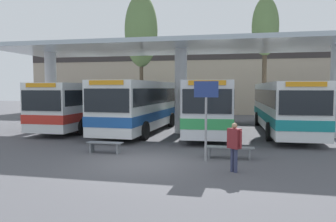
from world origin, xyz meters
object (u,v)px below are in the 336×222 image
Objects in this scene: waiting_bench_near_pillar at (105,145)px; transit_bus_center_bay at (141,104)px; poplar_tree_behind_left at (141,31)px; transit_bus_far_right_bay at (283,105)px; transit_bus_left_bay at (88,103)px; parked_car_street at (308,107)px; info_sign_platform at (206,104)px; transit_bus_right_bay at (212,104)px; waiting_bench_mid_platform at (229,150)px; poplar_tree_behind_right at (265,29)px; pedestrian_waiting at (234,142)px.

transit_bus_center_bay is at bearing 93.80° from waiting_bench_near_pillar.
transit_bus_far_right_bay is at bearing -27.17° from poplar_tree_behind_left.
parked_car_street is (16.19, 10.25, -0.66)m from transit_bus_left_bay.
waiting_bench_near_pillar is (0.46, -6.87, -1.42)m from transit_bus_center_bay.
info_sign_platform is (4.31, -0.64, 1.80)m from waiting_bench_near_pillar.
waiting_bench_near_pillar is at bearing -124.97° from parked_car_street.
transit_bus_left_bay reaches higher than info_sign_platform.
transit_bus_right_bay is 8.11× the size of waiting_bench_near_pillar.
transit_bus_left_bay is at bearing 140.56° from waiting_bench_mid_platform.
parked_car_street is at bearing 49.50° from poplar_tree_behind_right.
transit_bus_right_bay reaches higher than transit_bus_far_right_bay.
waiting_bench_mid_platform is 15.29m from poplar_tree_behind_right.
poplar_tree_behind_right reaches higher than transit_bus_left_bay.
transit_bus_center_bay reaches higher than waiting_bench_near_pillar.
info_sign_platform is at bearing 124.40° from transit_bus_center_bay.
waiting_bench_near_pillar is 0.50× the size of info_sign_platform.
transit_bus_far_right_bay is 11.00m from pedestrian_waiting.
poplar_tree_behind_left is at bearing 118.93° from waiting_bench_mid_platform.
transit_bus_far_right_bay reaches higher than waiting_bench_mid_platform.
poplar_tree_behind_left is at bearing 115.21° from info_sign_platform.
transit_bus_center_bay is 9.50m from poplar_tree_behind_left.
transit_bus_left_bay is at bearing -2.38° from transit_bus_right_bay.
transit_bus_center_bay is 6.93× the size of waiting_bench_near_pillar.
transit_bus_right_bay is 1.15× the size of poplar_tree_behind_left.
transit_bus_center_bay is (4.17, -1.19, 0.06)m from transit_bus_left_bay.
transit_bus_right_bay is at bearing -123.14° from poplar_tree_behind_right.
info_sign_platform is at bearing -142.88° from waiting_bench_mid_platform.
poplar_tree_behind_right reaches higher than transit_bus_right_bay.
waiting_bench_near_pillar is 0.78× the size of waiting_bench_mid_platform.
waiting_bench_near_pillar is at bearing 171.51° from info_sign_platform.
poplar_tree_behind_left is at bearing -71.35° from transit_bus_center_bay.
info_sign_platform is 2.12m from pedestrian_waiting.
pedestrian_waiting is at bearing -97.48° from poplar_tree_behind_right.
transit_bus_far_right_bay is 1.16× the size of poplar_tree_behind_left.
waiting_bench_mid_platform is at bearing 68.81° from transit_bus_far_right_bay.
info_sign_platform is 17.16m from poplar_tree_behind_left.
transit_bus_right_bay is (8.50, -0.03, 0.05)m from transit_bus_left_bay.
parked_car_street is (12.02, 11.44, -0.71)m from transit_bus_center_bay.
parked_car_street reaches higher than pedestrian_waiting.
poplar_tree_behind_left is 1.10× the size of poplar_tree_behind_right.
transit_bus_left_bay is 7.25× the size of waiting_bench_near_pillar.
info_sign_platform is at bearing -113.62° from parked_car_street.
info_sign_platform reaches higher than parked_car_street.
parked_car_street is (14.18, 4.21, -6.49)m from poplar_tree_behind_left.
transit_bus_center_bay is 1.08× the size of poplar_tree_behind_right.
poplar_tree_behind_right is at bearing 121.18° from pedestrian_waiting.
pedestrian_waiting reaches higher than waiting_bench_near_pillar.
transit_bus_left_bay reaches higher than waiting_bench_near_pillar.
transit_bus_far_right_bay is 11.91m from waiting_bench_near_pillar.
info_sign_platform is 0.28× the size of poplar_tree_behind_left.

